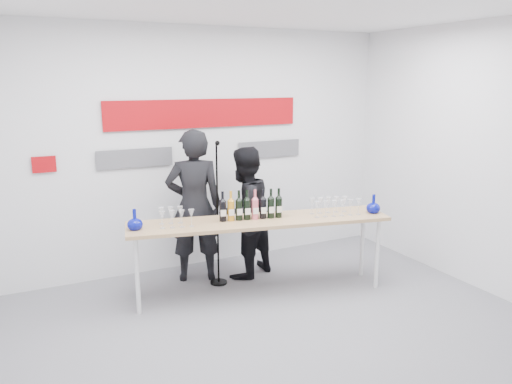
% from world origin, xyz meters
% --- Properties ---
extents(ground, '(5.00, 5.00, 0.00)m').
position_xyz_m(ground, '(0.00, 0.00, 0.00)').
color(ground, slate).
rests_on(ground, ground).
extents(back_wall, '(5.00, 0.04, 3.00)m').
position_xyz_m(back_wall, '(0.00, 2.00, 1.50)').
color(back_wall, silver).
rests_on(back_wall, ground).
extents(signage, '(3.38, 0.02, 0.79)m').
position_xyz_m(signage, '(-0.06, 1.97, 1.81)').
color(signage, '#A2060D').
rests_on(signage, back_wall).
extents(tasting_table, '(2.93, 1.16, 0.86)m').
position_xyz_m(tasting_table, '(0.17, 0.80, 0.80)').
color(tasting_table, tan).
rests_on(tasting_table, ground).
extents(wine_bottles, '(0.71, 0.22, 0.33)m').
position_xyz_m(wine_bottles, '(0.09, 0.85, 1.03)').
color(wine_bottles, black).
rests_on(wine_bottles, tasting_table).
extents(decanter_left, '(0.16, 0.16, 0.21)m').
position_xyz_m(decanter_left, '(-1.15, 1.03, 0.97)').
color(decanter_left, '#070E85').
rests_on(decanter_left, tasting_table).
extents(decanter_right, '(0.16, 0.16, 0.21)m').
position_xyz_m(decanter_right, '(1.47, 0.48, 0.97)').
color(decanter_right, '#070E85').
rests_on(decanter_right, tasting_table).
extents(glasses_left, '(0.36, 0.28, 0.18)m').
position_xyz_m(glasses_left, '(-0.74, 0.98, 0.95)').
color(glasses_left, silver).
rests_on(glasses_left, tasting_table).
extents(glasses_right, '(0.55, 0.32, 0.18)m').
position_xyz_m(glasses_right, '(1.01, 0.61, 0.95)').
color(glasses_right, silver).
rests_on(glasses_right, tasting_table).
extents(presenter_left, '(0.76, 0.60, 1.82)m').
position_xyz_m(presenter_left, '(-0.34, 1.51, 0.91)').
color(presenter_left, black).
rests_on(presenter_left, ground).
extents(presenter_right, '(0.95, 0.87, 1.59)m').
position_xyz_m(presenter_right, '(0.23, 1.35, 0.80)').
color(presenter_right, black).
rests_on(presenter_right, ground).
extents(mic_stand, '(0.20, 0.20, 1.70)m').
position_xyz_m(mic_stand, '(-0.15, 1.25, 0.52)').
color(mic_stand, black).
rests_on(mic_stand, ground).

